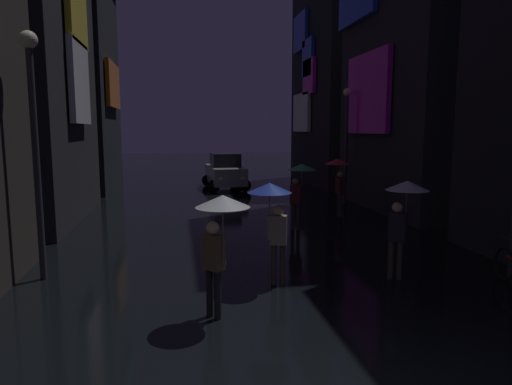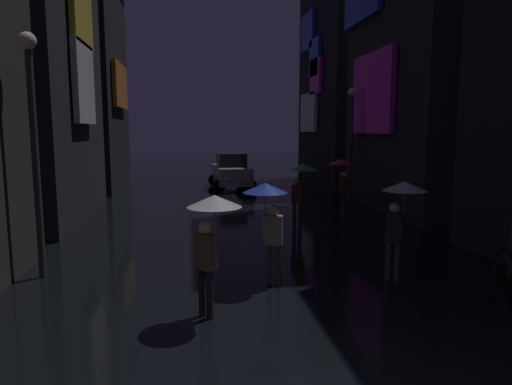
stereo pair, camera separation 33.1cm
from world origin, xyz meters
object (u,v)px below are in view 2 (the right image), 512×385
at_px(pedestrian_foreground_right_clear, 211,222).
at_px(car_distant, 231,172).
at_px(streetlamp_right_far, 351,131).
at_px(pedestrian_near_crossing_green, 302,178).
at_px(pedestrian_midstreet_left_red, 342,171).
at_px(pedestrian_far_right_blue, 268,205).
at_px(pedestrian_foreground_left_clear, 401,203).
at_px(streetlamp_left_near, 33,126).

height_order(pedestrian_foreground_right_clear, car_distant, pedestrian_foreground_right_clear).
bearing_deg(streetlamp_right_far, pedestrian_near_crossing_green, -124.95).
height_order(pedestrian_midstreet_left_red, car_distant, pedestrian_midstreet_left_red).
xyz_separation_m(pedestrian_far_right_blue, car_distant, (0.68, 15.63, -0.74)).
bearing_deg(streetlamp_right_far, pedestrian_foreground_right_clear, -119.92).
bearing_deg(pedestrian_foreground_right_clear, car_distant, 83.70).
height_order(pedestrian_far_right_blue, car_distant, pedestrian_far_right_blue).
relative_size(pedestrian_foreground_left_clear, streetlamp_right_far, 0.43).
bearing_deg(streetlamp_left_near, pedestrian_midstreet_left_red, 33.96).
xyz_separation_m(pedestrian_midstreet_left_red, streetlamp_right_far, (1.30, 2.66, 1.45)).
distance_m(pedestrian_near_crossing_green, pedestrian_midstreet_left_red, 2.92).
height_order(pedestrian_foreground_right_clear, streetlamp_right_far, streetlamp_right_far).
xyz_separation_m(pedestrian_foreground_left_clear, pedestrian_far_right_blue, (-2.78, 0.12, 0.00)).
height_order(pedestrian_foreground_right_clear, pedestrian_far_right_blue, same).
bearing_deg(pedestrian_midstreet_left_red, pedestrian_foreground_right_clear, -121.08).
xyz_separation_m(pedestrian_near_crossing_green, pedestrian_foreground_right_clear, (-3.14, -6.47, 0.00)).
distance_m(streetlamp_right_far, streetlamp_left_near, 13.14).
relative_size(pedestrian_far_right_blue, car_distant, 0.50).
height_order(pedestrian_foreground_left_clear, streetlamp_left_near, streetlamp_left_near).
distance_m(pedestrian_foreground_left_clear, streetlamp_right_far, 10.24).
bearing_deg(pedestrian_near_crossing_green, pedestrian_foreground_right_clear, -115.85).
xyz_separation_m(pedestrian_foreground_left_clear, streetlamp_right_far, (2.47, 9.83, 1.45)).
distance_m(car_distant, streetlamp_left_near, 15.61).
bearing_deg(streetlamp_left_near, pedestrian_foreground_left_clear, -9.80).
distance_m(pedestrian_near_crossing_green, pedestrian_foreground_left_clear, 5.13).
relative_size(pedestrian_near_crossing_green, car_distant, 0.50).
bearing_deg(streetlamp_left_near, pedestrian_far_right_blue, -13.93).
bearing_deg(streetlamp_left_near, pedestrian_foreground_right_clear, -37.48).
xyz_separation_m(pedestrian_near_crossing_green, pedestrian_midstreet_left_red, (2.03, 2.10, 0.00)).
height_order(pedestrian_midstreet_left_red, pedestrian_far_right_blue, same).
distance_m(pedestrian_foreground_left_clear, car_distant, 15.91).
relative_size(pedestrian_foreground_left_clear, streetlamp_left_near, 0.41).
bearing_deg(pedestrian_midstreet_left_red, streetlamp_left_near, -146.04).
bearing_deg(pedestrian_near_crossing_green, car_distant, 96.61).
bearing_deg(car_distant, pedestrian_foreground_left_clear, -82.41).
bearing_deg(pedestrian_foreground_left_clear, streetlamp_left_near, 170.20).
bearing_deg(pedestrian_foreground_right_clear, pedestrian_foreground_left_clear, 19.45).
bearing_deg(streetlamp_left_near, streetlamp_right_far, 40.45).
bearing_deg(pedestrian_foreground_left_clear, pedestrian_midstreet_left_red, 80.71).
xyz_separation_m(pedestrian_foreground_left_clear, pedestrian_foreground_right_clear, (-3.99, -1.41, 0.00)).
bearing_deg(pedestrian_midstreet_left_red, streetlamp_right_far, 63.99).
height_order(pedestrian_midstreet_left_red, pedestrian_foreground_right_clear, same).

